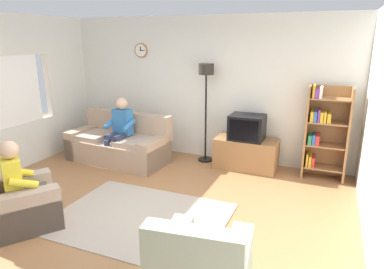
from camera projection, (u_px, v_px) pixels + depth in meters
name	position (u px, v px, depth m)	size (l,w,h in m)	color
ground_plane	(134.00, 215.00, 4.54)	(12.00, 12.00, 0.00)	#9E6B42
back_wall_assembly	(204.00, 88.00, 6.53)	(6.20, 0.17, 2.70)	silver
couch	(119.00, 145.00, 6.48)	(1.96, 1.01, 0.90)	tan
tv_stand	(246.00, 154.00, 6.11)	(1.10, 0.56, 0.55)	olive
tv	(247.00, 127.00, 5.95)	(0.60, 0.49, 0.44)	black
bookshelf	(324.00, 131.00, 5.56)	(0.68, 0.36, 1.57)	olive
floor_lamp	(206.00, 86.00, 6.18)	(0.28, 0.28, 1.85)	black
armchair_near_window	(17.00, 205.00, 4.19)	(1.16, 1.18, 0.90)	tan
area_rug	(140.00, 218.00, 4.45)	(2.20, 1.70, 0.01)	#AD9E8E
person_on_couch	(119.00, 127.00, 6.23)	(0.53, 0.56, 1.24)	#3372B2
person_in_left_armchair	(21.00, 180.00, 4.15)	(0.62, 0.64, 1.12)	yellow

